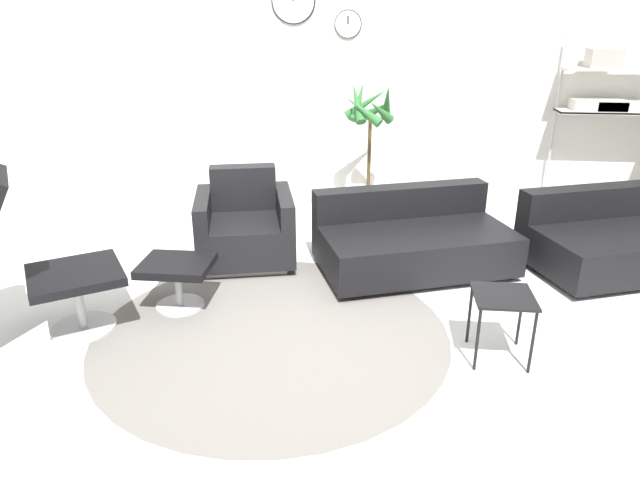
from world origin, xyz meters
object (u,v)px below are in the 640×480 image
lounge_chair (6,240)px  side_table (503,303)px  ottoman (177,273)px  shelf_unit (613,94)px  armchair_red (245,229)px  couch_low (412,242)px  couch_second (606,243)px  potted_plant (368,166)px

lounge_chair → side_table: (3.13, 0.12, -0.35)m
lounge_chair → side_table: lounge_chair is taller
ottoman → shelf_unit: size_ratio=0.28×
ottoman → armchair_red: 0.98m
couch_low → couch_second: bearing=165.1°
couch_low → couch_second: 1.65m
side_table → lounge_chair: bearing=-177.8°
armchair_red → side_table: (1.95, -1.39, 0.09)m
lounge_chair → couch_second: (4.29, 1.60, -0.50)m
side_table → shelf_unit: size_ratio=0.24×
couch_second → side_table: (-1.16, -1.48, 0.15)m
side_table → ottoman: bearing=168.5°
side_table → armchair_red: bearing=144.5°
ottoman → couch_low: 1.99m
couch_low → ottoman: bearing=7.0°
shelf_unit → armchair_red: bearing=-157.0°
armchair_red → couch_low: 1.47m
ottoman → armchair_red: bearing=71.7°
lounge_chair → ottoman: 1.14m
lounge_chair → potted_plant: (2.24, 2.54, -0.11)m
couch_low → side_table: (0.48, -1.35, 0.15)m
ottoman → armchair_red: (0.31, 0.93, 0.01)m
side_table → shelf_unit: shelf_unit is taller
side_table → shelf_unit: (1.53, 2.87, 0.93)m
lounge_chair → couch_low: lounge_chair is taller
couch_second → potted_plant: size_ratio=1.02×
ottoman → side_table: 2.31m
armchair_red → side_table: 2.40m
ottoman → shelf_unit: shelf_unit is taller
shelf_unit → couch_low: bearing=-142.9°
couch_second → shelf_unit: size_ratio=0.81×
ottoman → couch_second: 3.57m
couch_second → lounge_chair: bearing=0.9°
couch_second → side_table: bearing=32.3°
lounge_chair → armchair_red: (1.18, 1.51, -0.45)m
potted_plant → shelf_unit: shelf_unit is taller
couch_low → shelf_unit: shelf_unit is taller
ottoman → side_table: bearing=-11.5°
armchair_red → couch_second: (3.11, 0.09, -0.05)m
potted_plant → ottoman: bearing=-124.9°
couch_low → shelf_unit: 2.75m
lounge_chair → armchair_red: 1.97m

